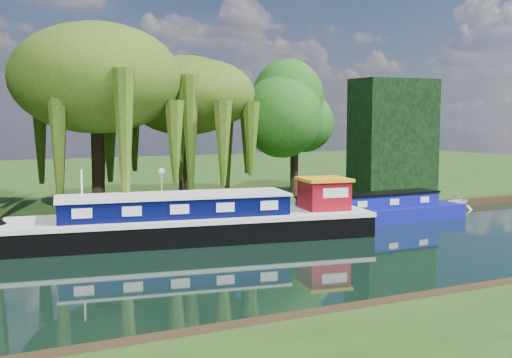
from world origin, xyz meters
TOP-DOWN VIEW (x-y plane):
  - ground at (0.00, 0.00)m, footprint 120.00×120.00m
  - far_bank at (0.00, 34.00)m, footprint 120.00×52.00m
  - dutch_barge at (0.47, 5.07)m, footprint 17.46×6.57m
  - narrowboat at (10.55, 5.24)m, footprint 12.12×2.13m
  - white_cruiser at (18.87, 7.30)m, footprint 2.57×2.33m
  - willow_left at (-2.39, 13.02)m, footprint 8.31×8.31m
  - willow_right at (2.84, 13.26)m, footprint 6.69×6.69m
  - tree_far_right at (11.17, 14.60)m, footprint 4.78×4.78m
  - conifer_hedge at (19.00, 14.00)m, footprint 6.00×3.00m
  - lamppost at (0.50, 10.50)m, footprint 0.36×0.36m
  - mooring_posts at (-0.50, 8.40)m, footprint 19.16×0.16m
  - reeds_near at (6.87, -7.57)m, footprint 33.70×1.50m

SIDE VIEW (x-z plane):
  - ground at x=0.00m, z-range 0.00..0.00m
  - white_cruiser at x=18.87m, z-range -0.59..0.59m
  - far_bank at x=0.00m, z-range 0.00..0.45m
  - reeds_near at x=6.87m, z-range 0.00..1.10m
  - narrowboat at x=10.55m, z-range -0.25..1.51m
  - dutch_barge at x=0.47m, z-range -0.91..2.69m
  - mooring_posts at x=-0.50m, z-range 0.45..1.45m
  - lamppost at x=0.50m, z-range 1.14..3.70m
  - conifer_hedge at x=19.00m, z-range 0.45..8.45m
  - tree_far_right at x=11.17m, z-range 1.93..9.76m
  - willow_right at x=2.84m, z-range 2.32..10.47m
  - willow_left at x=-2.39m, z-range 2.70..12.66m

